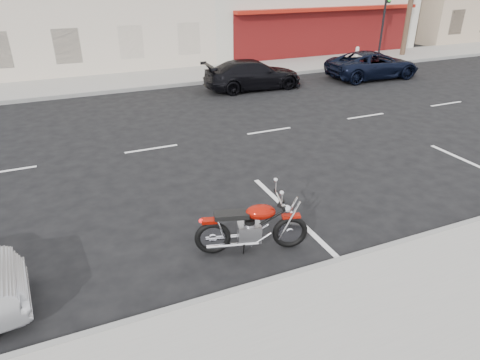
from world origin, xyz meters
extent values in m
plane|color=black|center=(0.00, 0.00, 0.00)|extent=(120.00, 120.00, 0.00)
cube|color=gray|center=(-5.00, 8.70, 0.07)|extent=(80.00, 3.40, 0.15)
cube|color=gray|center=(-5.00, -7.00, 0.08)|extent=(80.00, 0.12, 0.16)
cube|color=gray|center=(-5.00, 7.00, 0.08)|extent=(80.00, 0.12, 0.16)
cylinder|color=black|center=(13.50, 8.40, 1.75)|extent=(0.12, 0.12, 3.20)
cylinder|color=beige|center=(12.00, 8.50, 0.45)|extent=(0.20, 0.20, 0.60)
sphere|color=beige|center=(12.00, 8.50, 0.77)|extent=(0.20, 0.20, 0.20)
torus|color=black|center=(0.08, -6.32, 0.33)|extent=(0.70, 0.30, 0.69)
torus|color=black|center=(-1.36, -5.91, 0.33)|extent=(0.70, 0.30, 0.69)
cube|color=#8D0E05|center=(0.08, -6.32, 0.69)|extent=(0.37, 0.22, 0.05)
cube|color=#8D0E05|center=(-1.40, -5.90, 0.71)|extent=(0.34, 0.24, 0.06)
cube|color=gray|center=(-0.69, -6.10, 0.39)|extent=(0.50, 0.42, 0.35)
ellipsoid|color=#8D0E05|center=(-0.49, -6.16, 0.83)|extent=(0.65, 0.50, 0.28)
cube|color=black|center=(-1.01, -6.01, 0.80)|extent=(0.69, 0.43, 0.09)
cylinder|color=silver|center=(-0.15, -6.25, 1.06)|extent=(0.23, 0.70, 0.04)
sphere|color=silver|center=(-0.01, -6.29, 0.85)|extent=(0.18, 0.18, 0.18)
cylinder|color=silver|center=(-1.05, -6.15, 0.23)|extent=(0.97, 0.35, 0.08)
cylinder|color=silver|center=(-0.97, -5.87, 0.23)|extent=(0.97, 0.35, 0.08)
cylinder|color=silver|center=(0.03, -6.30, 0.64)|extent=(0.40, 0.15, 0.82)
cylinder|color=black|center=(-0.47, -6.16, 0.57)|extent=(0.81, 0.28, 0.51)
imported|color=black|center=(10.18, 4.87, 0.65)|extent=(4.72, 2.30, 1.29)
imported|color=black|center=(3.86, 5.29, 0.64)|extent=(4.49, 1.93, 1.29)
camera|label=1|loc=(-4.31, -12.08, 4.92)|focal=32.00mm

